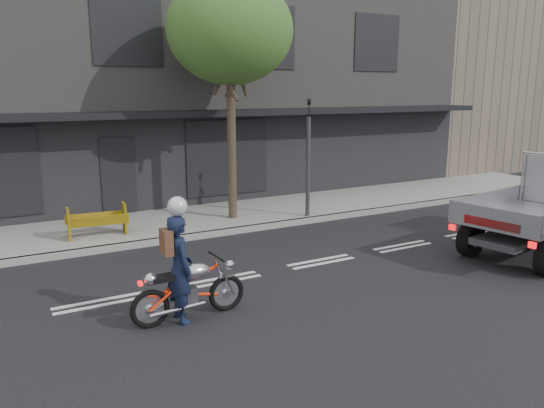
{
  "coord_description": "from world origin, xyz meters",
  "views": [
    {
      "loc": [
        -4.03,
        -9.28,
        3.75
      ],
      "look_at": [
        1.43,
        0.5,
        1.32
      ],
      "focal_mm": 35.0,
      "sensor_mm": 36.0,
      "label": 1
    }
  ],
  "objects_px": {
    "rider": "(180,269)",
    "traffic_light_pole": "(308,164)",
    "motorcycle": "(189,288)",
    "street_tree": "(230,31)",
    "construction_barrier": "(99,222)"
  },
  "relations": [
    {
      "from": "construction_barrier",
      "to": "rider",
      "type": "bearing_deg",
      "value": -87.35
    },
    {
      "from": "traffic_light_pole",
      "to": "motorcycle",
      "type": "xyz_separation_m",
      "value": [
        -5.4,
        -4.74,
        -1.12
      ]
    },
    {
      "from": "street_tree",
      "to": "construction_barrier",
      "type": "xyz_separation_m",
      "value": [
        -3.79,
        -0.36,
        -4.72
      ]
    },
    {
      "from": "traffic_light_pole",
      "to": "rider",
      "type": "relative_size",
      "value": 1.95
    },
    {
      "from": "rider",
      "to": "construction_barrier",
      "type": "distance_m",
      "value": 5.25
    },
    {
      "from": "street_tree",
      "to": "rider",
      "type": "height_order",
      "value": "street_tree"
    },
    {
      "from": "motorcycle",
      "to": "rider",
      "type": "xyz_separation_m",
      "value": [
        -0.15,
        -0.0,
        0.36
      ]
    },
    {
      "from": "rider",
      "to": "traffic_light_pole",
      "type": "bearing_deg",
      "value": -50.92
    },
    {
      "from": "traffic_light_pole",
      "to": "motorcycle",
      "type": "distance_m",
      "value": 7.27
    },
    {
      "from": "motorcycle",
      "to": "rider",
      "type": "distance_m",
      "value": 0.39
    },
    {
      "from": "street_tree",
      "to": "rider",
      "type": "bearing_deg",
      "value": -122.41
    },
    {
      "from": "traffic_light_pole",
      "to": "rider",
      "type": "height_order",
      "value": "traffic_light_pole"
    },
    {
      "from": "traffic_light_pole",
      "to": "rider",
      "type": "bearing_deg",
      "value": -139.49
    },
    {
      "from": "rider",
      "to": "construction_barrier",
      "type": "relative_size",
      "value": 1.23
    },
    {
      "from": "traffic_light_pole",
      "to": "construction_barrier",
      "type": "bearing_deg",
      "value": 175.15
    }
  ]
}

